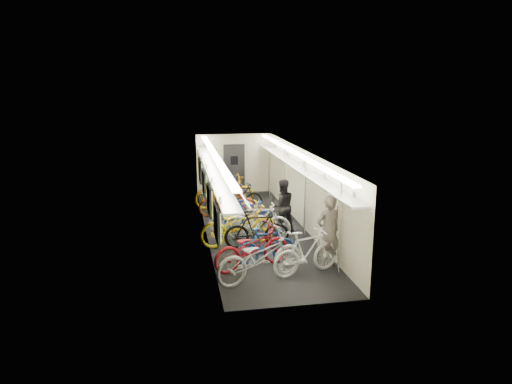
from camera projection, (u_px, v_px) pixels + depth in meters
name	position (u px, v px, depth m)	size (l,w,h in m)	color
train_car_shell	(240.00, 172.00, 14.16)	(10.00, 10.00, 10.00)	black
bicycle_0	(260.00, 257.00, 10.16)	(0.76, 2.17, 1.14)	#ABABAF
bicycle_1	(266.00, 245.00, 11.18)	(0.44, 1.56, 0.94)	#184191
bicycle_2	(252.00, 247.00, 10.87)	(0.70, 2.01, 1.06)	maroon
bicycle_3	(257.00, 229.00, 12.22)	(0.50, 1.77, 1.06)	black
bicycle_4	(239.00, 225.00, 12.46)	(0.76, 2.19, 1.15)	yellow
bicycle_5	(258.00, 221.00, 12.83)	(0.53, 1.87, 1.12)	silver
bicycle_6	(240.00, 219.00, 13.36)	(0.64, 1.84, 0.97)	#AAAAAF
bicycle_7	(249.00, 215.00, 13.83)	(0.44, 1.57, 0.94)	navy
bicycle_8	(227.00, 202.00, 15.23)	(0.65, 1.88, 0.99)	maroon
bicycle_9	(239.00, 197.00, 15.81)	(0.47, 1.68, 1.01)	black
bicycle_10	(225.00, 192.00, 16.34)	(0.76, 2.19, 1.15)	orange
bicycle_11	(307.00, 252.00, 10.53)	(0.50, 1.79, 1.07)	white
bicycle_12	(222.00, 188.00, 17.19)	(0.68, 1.94, 1.02)	slate
passenger_near	(328.00, 232.00, 10.89)	(0.65, 0.43, 1.78)	gray
passenger_mid	(282.00, 206.00, 13.50)	(0.79, 0.61, 1.62)	black
backpack	(343.00, 213.00, 11.04)	(0.26, 0.14, 0.38)	#AF1124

